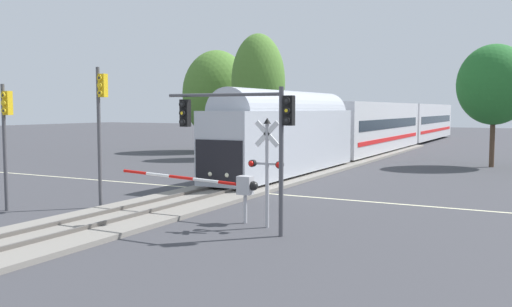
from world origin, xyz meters
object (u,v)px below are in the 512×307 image
object	(u,v)px
traffic_signal_median	(100,114)
pine_left_background	(217,94)
crossing_gate_near	(227,185)
oak_behind_train	(258,82)
crossing_signal_mast	(267,161)
traffic_signal_near_right	(245,123)
commuter_train	(381,125)
oak_far_right	(494,85)
traffic_signal_near_left	(6,126)

from	to	relation	value
traffic_signal_median	pine_left_background	xyz separation A→B (m)	(-12.43, 29.54, 1.73)
crossing_gate_near	oak_behind_train	distance (m)	27.63
crossing_signal_mast	traffic_signal_median	bearing A→B (deg)	178.19
crossing_signal_mast	traffic_signal_near_right	distance (m)	1.75
crossing_gate_near	traffic_signal_median	world-z (taller)	traffic_signal_median
pine_left_background	commuter_train	bearing A→B (deg)	25.18
crossing_gate_near	pine_left_background	distance (m)	35.17
oak_behind_train	oak_far_right	xyz separation A→B (m)	(18.72, 1.69, -0.56)
commuter_train	crossing_signal_mast	size ratio (longest dim) A/B	16.31
crossing_gate_near	pine_left_background	size ratio (longest dim) A/B	0.64
commuter_train	oak_behind_train	bearing A→B (deg)	-122.76
commuter_train	traffic_signal_near_left	distance (m)	39.34
commuter_train	pine_left_background	distance (m)	16.71
crossing_gate_near	traffic_signal_near_left	size ratio (longest dim) A/B	1.20
oak_far_right	crossing_signal_mast	bearing A→B (deg)	-101.37
crossing_gate_near	traffic_signal_median	distance (m)	6.84
commuter_train	oak_far_right	size ratio (longest dim) A/B	7.22
commuter_train	crossing_gate_near	size ratio (longest dim) A/B	10.12
traffic_signal_median	oak_far_right	world-z (taller)	oak_far_right
crossing_gate_near	traffic_signal_near_left	xyz separation A→B (m)	(-9.31, -2.52, 2.18)
commuter_train	traffic_signal_near_right	size ratio (longest dim) A/B	12.90
oak_far_right	pine_left_background	bearing A→B (deg)	173.05
oak_far_right	pine_left_background	world-z (taller)	pine_left_background
crossing_gate_near	oak_behind_train	world-z (taller)	oak_behind_train
oak_behind_train	traffic_signal_median	bearing A→B (deg)	-78.14
crossing_gate_near	commuter_train	bearing A→B (deg)	96.05
crossing_signal_mast	oak_behind_train	distance (m)	28.61
traffic_signal_near_right	traffic_signal_median	bearing A→B (deg)	170.77
traffic_signal_near_right	traffic_signal_near_left	bearing A→B (deg)	-174.00
crossing_signal_mast	traffic_signal_median	size ratio (longest dim) A/B	0.65
crossing_signal_mast	pine_left_background	distance (m)	36.39
traffic_signal_near_right	traffic_signal_median	xyz separation A→B (m)	(-7.86, 1.28, 0.26)
oak_behind_train	pine_left_background	distance (m)	8.76
traffic_signal_median	oak_far_right	distance (m)	29.71
oak_far_right	traffic_signal_near_left	bearing A→B (deg)	-119.89
traffic_signal_near_left	pine_left_background	bearing A→B (deg)	106.42
commuter_train	crossing_gate_near	distance (m)	36.66
crossing_signal_mast	pine_left_background	world-z (taller)	pine_left_background
crossing_signal_mast	traffic_signal_near_left	size ratio (longest dim) A/B	0.75
pine_left_background	oak_behind_train	bearing A→B (deg)	-33.85
traffic_signal_near_left	oak_far_right	bearing A→B (deg)	60.11
crossing_gate_near	traffic_signal_near_right	xyz separation A→B (m)	(1.56, -1.38, 2.41)
traffic_signal_near_left	crossing_signal_mast	bearing A→B (deg)	10.94
commuter_train	crossing_signal_mast	bearing A→B (deg)	-81.12
commuter_train	crossing_signal_mast	world-z (taller)	commuter_train
oak_far_right	pine_left_background	distance (m)	26.16
crossing_gate_near	oak_far_right	world-z (taller)	oak_far_right
traffic_signal_median	traffic_signal_near_left	bearing A→B (deg)	-141.18
crossing_signal_mast	oak_behind_train	xyz separation A→B (m)	(-13.37, 24.94, 4.21)
crossing_gate_near	traffic_signal_near_right	size ratio (longest dim) A/B	1.27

